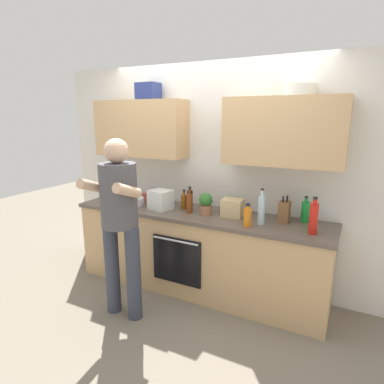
# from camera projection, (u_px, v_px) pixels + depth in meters

# --- Properties ---
(ground_plane) EXTENTS (12.00, 12.00, 0.00)m
(ground_plane) POSITION_uv_depth(u_px,v_px,m) (197.00, 288.00, 3.71)
(ground_plane) COLOR #756B5B
(back_wall_unit) EXTENTS (4.00, 0.38, 2.50)m
(back_wall_unit) POSITION_uv_depth(u_px,v_px,m) (208.00, 155.00, 3.60)
(back_wall_unit) COLOR silver
(back_wall_unit) RESTS_ON ground
(counter) EXTENTS (2.84, 0.67, 0.90)m
(counter) POSITION_uv_depth(u_px,v_px,m) (197.00, 251.00, 3.60)
(counter) COLOR tan
(counter) RESTS_ON ground
(person_standing) EXTENTS (0.49, 0.45, 1.73)m
(person_standing) POSITION_uv_depth(u_px,v_px,m) (119.00, 215.00, 2.99)
(person_standing) COLOR #383D4C
(person_standing) RESTS_ON ground
(bottle_syrup) EXTENTS (0.07, 0.07, 0.21)m
(bottle_syrup) POSITION_uv_depth(u_px,v_px,m) (184.00, 201.00, 3.65)
(bottle_syrup) COLOR #8C4C14
(bottle_syrup) RESTS_ON counter
(bottle_juice) EXTENTS (0.08, 0.08, 0.22)m
(bottle_juice) POSITION_uv_depth(u_px,v_px,m) (247.00, 217.00, 3.05)
(bottle_juice) COLOR orange
(bottle_juice) RESTS_ON counter
(bottle_soy) EXTENTS (0.06, 0.06, 0.26)m
(bottle_soy) POSITION_uv_depth(u_px,v_px,m) (190.00, 200.00, 3.57)
(bottle_soy) COLOR black
(bottle_soy) RESTS_ON counter
(bottle_water) EXTENTS (0.07, 0.07, 0.35)m
(bottle_water) POSITION_uv_depth(u_px,v_px,m) (261.00, 210.00, 3.10)
(bottle_water) COLOR silver
(bottle_water) RESTS_ON counter
(bottle_hotsauce) EXTENTS (0.07, 0.07, 0.34)m
(bottle_hotsauce) POSITION_uv_depth(u_px,v_px,m) (314.00, 218.00, 2.84)
(bottle_hotsauce) COLOR red
(bottle_hotsauce) RESTS_ON counter
(bottle_vinegar) EXTENTS (0.07, 0.07, 0.28)m
(bottle_vinegar) POSITION_uv_depth(u_px,v_px,m) (190.00, 203.00, 3.48)
(bottle_vinegar) COLOR brown
(bottle_vinegar) RESTS_ON counter
(bottle_soda) EXTENTS (0.08, 0.08, 0.26)m
(bottle_soda) POSITION_uv_depth(u_px,v_px,m) (305.00, 211.00, 3.18)
(bottle_soda) COLOR #198C33
(bottle_soda) RESTS_ON counter
(cup_ceramic) EXTENTS (0.07, 0.07, 0.08)m
(cup_ceramic) POSITION_uv_depth(u_px,v_px,m) (145.00, 196.00, 4.04)
(cup_ceramic) COLOR #BF4C47
(cup_ceramic) RESTS_ON counter
(mixing_bowl) EXTENTS (0.24, 0.24, 0.09)m
(mixing_bowl) POSITION_uv_depth(u_px,v_px,m) (134.00, 201.00, 3.79)
(mixing_bowl) COLOR silver
(mixing_bowl) RESTS_ON counter
(knife_block) EXTENTS (0.10, 0.14, 0.26)m
(knife_block) POSITION_uv_depth(u_px,v_px,m) (284.00, 212.00, 3.18)
(knife_block) COLOR brown
(knife_block) RESTS_ON counter
(potted_herb) EXTENTS (0.14, 0.14, 0.23)m
(potted_herb) POSITION_uv_depth(u_px,v_px,m) (206.00, 203.00, 3.42)
(potted_herb) COLOR #9E6647
(potted_herb) RESTS_ON counter
(grocery_bag_produce) EXTENTS (0.27, 0.25, 0.22)m
(grocery_bag_produce) POSITION_uv_depth(u_px,v_px,m) (161.00, 200.00, 3.61)
(grocery_bag_produce) COLOR silver
(grocery_bag_produce) RESTS_ON counter
(grocery_bag_bread) EXTENTS (0.22, 0.20, 0.18)m
(grocery_bag_bread) POSITION_uv_depth(u_px,v_px,m) (233.00, 208.00, 3.36)
(grocery_bag_bread) COLOR tan
(grocery_bag_bread) RESTS_ON counter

